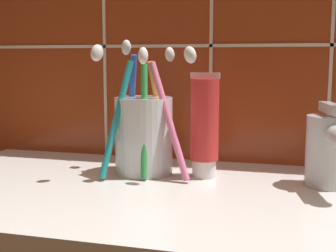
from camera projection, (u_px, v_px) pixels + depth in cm
name	position (u px, v px, depth cm)	size (l,w,h in cm)	color
sink_counter	(171.00, 197.00, 58.54)	(70.75, 36.42, 2.00)	silver
tile_wall_backsplash	(201.00, 4.00, 72.49)	(80.75, 1.72, 53.18)	#933819
toothbrush_cup	(144.00, 132.00, 65.99)	(14.37, 14.36, 19.05)	silver
toothpaste_tube	(205.00, 126.00, 63.68)	(4.04, 3.85, 14.37)	white
sink_faucet	(330.00, 148.00, 58.59)	(5.63, 11.79, 10.69)	silver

